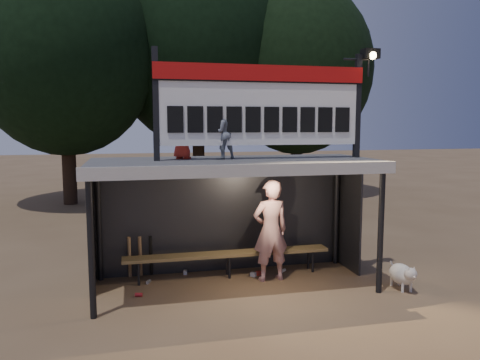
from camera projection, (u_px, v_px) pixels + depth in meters
name	position (u px, v px, depth m)	size (l,w,h in m)	color
ground	(234.00, 286.00, 8.55)	(80.00, 80.00, 0.00)	brown
player	(270.00, 231.00, 8.76)	(0.70, 0.46, 1.91)	silver
child_a	(222.00, 133.00, 8.23)	(0.45, 0.35, 0.93)	slate
child_b	(183.00, 135.00, 8.30)	(0.42, 0.27, 0.85)	red
dugout_shelter	(231.00, 184.00, 8.56)	(5.10, 2.08, 2.32)	#424245
scoreboard_assembly	(265.00, 102.00, 8.26)	(4.10, 0.27, 1.99)	black
bench	(228.00, 255.00, 9.03)	(4.00, 0.35, 0.48)	olive
tree_left	(64.00, 51.00, 16.65)	(6.46, 6.46, 9.27)	black
tree_mid	(197.00, 45.00, 19.15)	(7.22, 7.22, 10.36)	black
tree_right	(298.00, 69.00, 19.21)	(6.08, 6.08, 8.72)	#322016
dog	(403.00, 274.00, 8.33)	(0.36, 0.81, 0.49)	silver
bats	(140.00, 257.00, 8.91)	(0.48, 0.33, 0.84)	#9C7348
litter	(214.00, 277.00, 8.91)	(2.97, 1.12, 0.08)	#A72A1C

